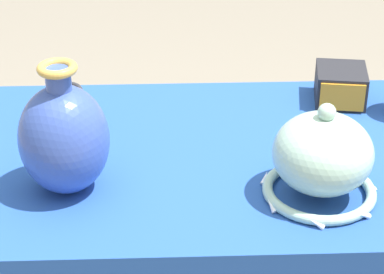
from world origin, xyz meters
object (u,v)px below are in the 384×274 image
object	(u,v)px
vase_tall_bulbous	(64,138)
mosaic_tile_box	(341,85)
vase_dome_bell	(322,159)
cup_wide_charcoal	(64,105)

from	to	relation	value
vase_tall_bulbous	mosaic_tile_box	world-z (taller)	vase_tall_bulbous
vase_tall_bulbous	mosaic_tile_box	xyz separation A→B (m)	(0.65, 0.38, -0.08)
vase_tall_bulbous	vase_dome_bell	bearing A→B (deg)	-4.99
vase_dome_bell	cup_wide_charcoal	xyz separation A→B (m)	(-0.56, 0.33, -0.04)
cup_wide_charcoal	mosaic_tile_box	bearing A→B (deg)	7.72
cup_wide_charcoal	vase_tall_bulbous	bearing A→B (deg)	-82.65
vase_dome_bell	mosaic_tile_box	xyz separation A→B (m)	(0.13, 0.43, -0.04)
vase_tall_bulbous	vase_dome_bell	size ratio (longest dim) A/B	1.14
vase_dome_bell	mosaic_tile_box	distance (m)	0.45
mosaic_tile_box	cup_wide_charcoal	world-z (taller)	cup_wide_charcoal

